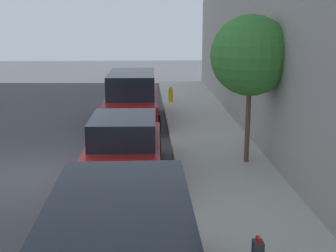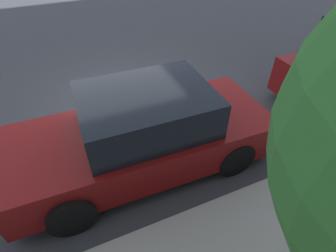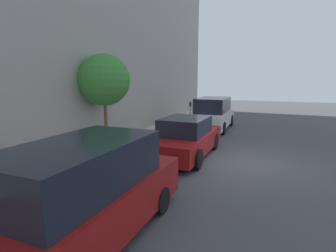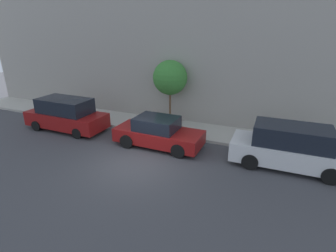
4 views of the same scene
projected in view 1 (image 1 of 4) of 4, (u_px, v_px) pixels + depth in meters
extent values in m
plane|color=#424247|center=(38.00, 177.00, 11.74)|extent=(60.00, 60.00, 0.00)
cube|color=#B2ADA3|center=(226.00, 171.00, 11.95)|extent=(2.54, 32.00, 0.15)
cube|color=black|center=(119.00, 236.00, 5.44)|extent=(1.68, 3.10, 0.84)
cube|color=maroon|center=(124.00, 156.00, 11.60)|extent=(1.92, 4.55, 0.68)
cube|color=black|center=(123.00, 129.00, 11.55)|extent=(1.64, 2.14, 0.64)
cylinder|color=black|center=(96.00, 149.00, 12.97)|extent=(0.22, 0.70, 0.70)
cylinder|color=black|center=(157.00, 148.00, 13.05)|extent=(0.22, 0.70, 0.70)
cylinder|color=black|center=(83.00, 184.00, 10.26)|extent=(0.22, 0.70, 0.70)
cylinder|color=black|center=(160.00, 183.00, 10.34)|extent=(0.22, 0.70, 0.70)
cube|color=maroon|center=(132.00, 106.00, 17.47)|extent=(1.99, 4.93, 0.84)
cube|color=black|center=(132.00, 84.00, 17.28)|extent=(1.73, 3.13, 0.84)
cylinder|color=black|center=(111.00, 107.00, 18.98)|extent=(0.22, 0.61, 0.61)
cylinder|color=black|center=(155.00, 107.00, 19.07)|extent=(0.22, 0.61, 0.61)
cylinder|color=black|center=(105.00, 124.00, 16.03)|extent=(0.22, 0.61, 0.61)
cylinder|color=black|center=(157.00, 124.00, 16.12)|extent=(0.22, 0.61, 0.61)
cube|color=red|center=(258.00, 239.00, 5.13)|extent=(0.04, 0.09, 0.05)
cylinder|color=brown|center=(248.00, 120.00, 12.26)|extent=(0.13, 0.13, 2.25)
sphere|color=#387F33|center=(250.00, 55.00, 11.86)|extent=(2.06, 2.06, 2.06)
cylinder|color=gold|center=(171.00, 96.00, 20.93)|extent=(0.20, 0.20, 0.55)
sphere|color=gold|center=(171.00, 89.00, 20.86)|extent=(0.18, 0.18, 0.18)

